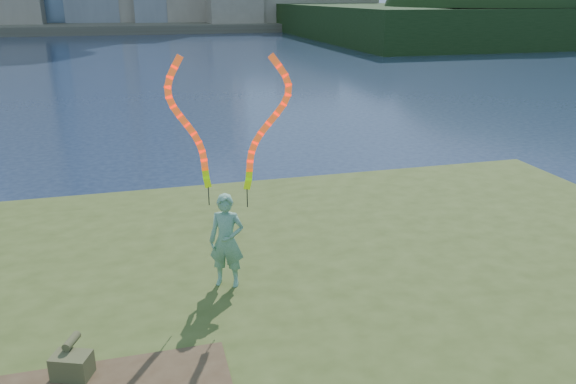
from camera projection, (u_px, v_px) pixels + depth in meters
name	position (u px, v px, depth m)	size (l,w,h in m)	color
ground	(244.00, 321.00, 9.44)	(320.00, 320.00, 0.00)	#192640
far_shore	(140.00, 24.00, 95.81)	(320.00, 40.00, 1.20)	#4E4939
woman_with_ribbons	(226.00, 200.00, 8.57)	(1.86, 0.81, 3.92)	#1F7547
canvas_bag	(72.00, 364.00, 6.77)	(0.53, 0.59, 0.43)	#4C4E2A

